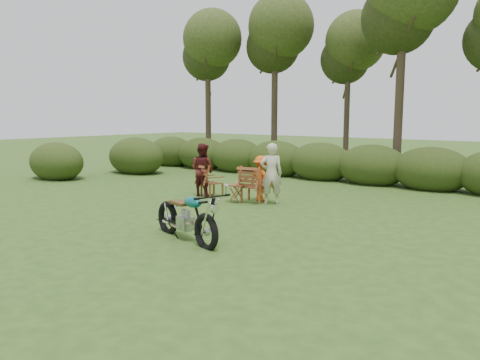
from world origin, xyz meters
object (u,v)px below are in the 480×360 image
Objects in this scene: motorcycle at (186,239)px; child at (261,201)px; lawn_chair_right at (254,202)px; cup at (238,183)px; adult_a at (271,204)px; lawn_chair_left at (212,196)px; adult_b at (203,196)px; side_table at (236,193)px.

child reaches higher than motorcycle.
lawn_chair_right is at bearing 92.17° from child.
cup is 0.08× the size of adult_a.
lawn_chair_left is 0.28m from adult_b.
adult_b is (-3.06, 3.87, 0.00)m from motorcycle.
side_table is at bearing 68.09° from child.
cup is at bearing -177.29° from lawn_chair_left.
lawn_chair_left is at bearing -145.95° from adult_b.
adult_a is (0.85, 0.38, -0.55)m from cup.
adult_b reaches higher than lawn_chair_left.
side_table is (1.22, -0.37, 0.25)m from lawn_chair_left.
child is (0.39, 0.64, -0.25)m from side_table.
cup is (1.27, -0.36, 0.55)m from lawn_chair_left.
adult_b reaches higher than motorcycle.
adult_a is (0.54, 0.04, 0.00)m from lawn_chair_right.
lawn_chair_right is 2.03× the size of side_table.
child is at bearing -169.82° from adult_b.
motorcycle is 2.03× the size of lawn_chair_right.
adult_a is at bearing 163.42° from child.
motorcycle is 4.93m from lawn_chair_left.
adult_b is (-2.33, -0.19, 0.00)m from adult_a.
adult_b reaches higher than cup.
side_table is 0.32× the size of adult_b.
motorcycle is 4.93m from adult_b.
lawn_chair_left is 2.11m from adult_a.
adult_b reaches higher than lawn_chair_right.
motorcycle is at bearing 115.57° from child.
child is (1.83, 0.43, 0.00)m from adult_b.
lawn_chair_right is 1.58m from lawn_chair_left.
motorcycle is at bearing 143.73° from lawn_chair_left.
lawn_chair_right is at bearing 47.17° from cup.
cup is (0.04, 0.01, 0.30)m from side_table.
child is at bearing -66.05° from adult_a.
cup is 0.08× the size of adult_b.
adult_b is at bearing 22.88° from child.
lawn_chair_left is 1.89× the size of side_table.
cup is at bearing 18.60° from side_table.
side_table is 0.30× the size of adult_a.
lawn_chair_left is at bearing 162.94° from side_table.
adult_a is 0.55m from child.
side_table is at bearing 129.46° from motorcycle.
child is (0.35, 0.62, -0.55)m from cup.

